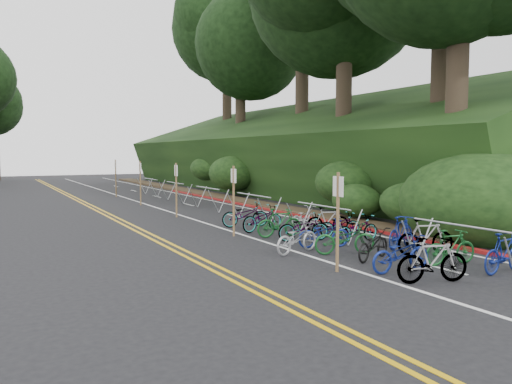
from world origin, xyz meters
TOP-DOWN VIEW (x-y plane):
  - ground at (0.00, 0.00)m, footprint 120.00×120.00m
  - road_markings at (0.63, 10.10)m, footprint 7.47×80.00m
  - red_curb at (5.70, 12.00)m, footprint 0.25×28.00m
  - embankment at (12.96, 19.04)m, footprint 14.30×48.14m
  - tree_cluster at (9.76, 22.03)m, footprint 34.22×55.52m
  - bike_rack_front at (2.97, -2.75)m, footprint 1.17×3.12m
  - bike_racks_rest at (3.00, 13.00)m, footprint 1.14×23.00m
  - signpost_near at (0.53, -1.01)m, footprint 0.08×0.40m
  - signposts_rest at (0.60, 14.00)m, footprint 0.08×18.40m
  - bike_front at (0.92, 1.42)m, footprint 1.08×1.85m
  - bike_valet at (2.82, 1.69)m, footprint 3.44×11.74m

SIDE VIEW (x-z plane):
  - ground at x=0.00m, z-range 0.00..0.00m
  - road_markings at x=0.63m, z-range 0.00..0.01m
  - red_curb at x=5.70m, z-range 0.00..0.10m
  - bike_front at x=0.92m, z-range 0.00..0.92m
  - bike_valet at x=2.82m, z-range -0.05..1.01m
  - bike_racks_rest at x=3.00m, z-range 0.27..1.44m
  - bike_rack_front at x=2.97m, z-range 0.28..1.51m
  - signpost_near at x=0.53m, z-range 0.18..2.66m
  - signposts_rest at x=0.60m, z-range 0.18..2.68m
  - embankment at x=12.96m, z-range -1.99..7.12m
  - tree_cluster at x=9.76m, z-range 2.60..24.16m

